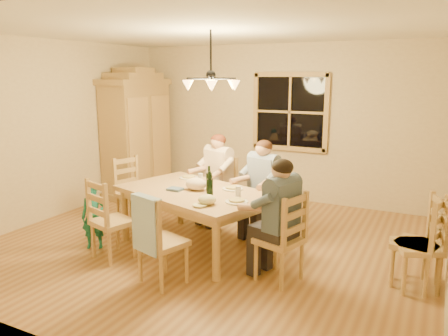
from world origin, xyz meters
The scene contains 31 objects.
floor centered at (0.00, 0.00, 0.00)m, with size 5.50×5.50×0.00m, color #8F5E34.
ceiling centered at (0.00, 0.00, 2.70)m, with size 5.50×5.00×0.02m, color white.
wall_back centered at (0.00, 2.50, 1.35)m, with size 5.50×0.02×2.70m, color #CBB58F.
wall_left centered at (-2.75, 0.00, 1.35)m, with size 0.02×5.00×2.70m, color #CBB58F.
window centered at (0.20, 2.47, 1.55)m, with size 1.30×0.06×1.30m.
chandelier centered at (0.00, 0.00, 2.08)m, with size 0.77×0.68×0.71m.
armoire centered at (-2.42, 1.60, 1.06)m, with size 0.66×1.40×2.30m.
dining_table centered at (-0.13, -0.20, 0.66)m, with size 2.16×1.66×0.76m.
chair_far_left centered at (-0.33, 0.79, 0.30)m, with size 0.54×0.53×0.99m.
chair_far_right centered at (0.48, 0.55, 0.30)m, with size 0.54×0.53×0.99m.
chair_near_left centered at (-0.85, -0.93, 0.30)m, with size 0.54×0.53×0.99m.
chair_near_right centered at (0.06, -1.20, 0.30)m, with size 0.54×0.53×0.99m.
chair_end_left centered at (-1.40, 0.18, 0.30)m, with size 0.53×0.54×0.99m.
chair_end_right centered at (1.13, -0.58, 0.30)m, with size 0.53×0.54×0.99m.
adult_woman centered at (-0.33, 0.79, 0.84)m, with size 0.48×0.51×0.87m.
adult_plaid_man centered at (0.48, 0.55, 0.84)m, with size 0.48×0.51×0.87m.
adult_slate_man centered at (1.13, -0.58, 0.84)m, with size 0.51×0.48×0.87m.
towel centered at (0.01, -1.38, 0.70)m, with size 0.38×0.10×0.58m, color #98B4CE.
wine_bottle_a centered at (0.08, -0.21, 0.93)m, with size 0.08×0.08×0.33m, color black.
wine_bottle_b centered at (0.23, -0.47, 0.93)m, with size 0.08×0.08×0.33m, color black.
plate_woman centered at (-0.52, 0.30, 0.77)m, with size 0.26×0.26×0.02m, color white.
plate_plaid centered at (0.28, 0.03, 0.77)m, with size 0.26×0.26×0.02m, color white.
plate_slate centered at (0.57, -0.46, 0.77)m, with size 0.26×0.26×0.02m, color white.
wine_glass_a centered at (-0.23, 0.11, 0.83)m, with size 0.06×0.06×0.14m, color silver.
wine_glass_b centered at (0.50, -0.27, 0.83)m, with size 0.06×0.06×0.14m, color silver.
cap centered at (0.30, -0.67, 0.82)m, with size 0.20×0.20×0.11m, color beige.
napkin centered at (-0.34, -0.33, 0.78)m, with size 0.18×0.14×0.03m, color #465C81.
cloth_bundle centered at (-0.12, -0.19, 0.84)m, with size 0.28×0.22×0.15m, color beige.
child centered at (-1.28, -0.79, 0.41)m, with size 0.30×0.20×0.82m, color #197067.
chair_spare_front centered at (2.45, -0.08, 0.30)m, with size 0.52×0.53×0.99m.
chair_spare_back centered at (2.45, -0.11, 0.30)m, with size 0.56×0.57×0.99m.
Camera 1 is at (2.58, -4.75, 2.17)m, focal length 35.00 mm.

